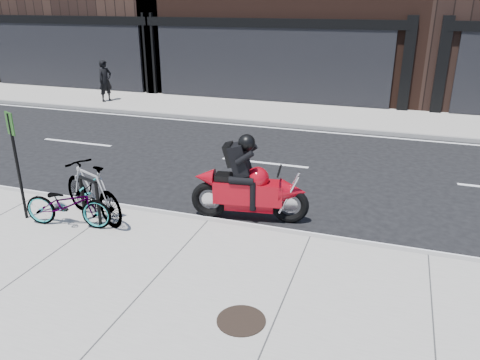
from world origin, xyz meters
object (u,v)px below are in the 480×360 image
(motorcycle, at_px, (254,186))
(pedestrian, at_px, (105,81))
(bike_rack, at_px, (90,197))
(bicycle_front, at_px, (68,204))
(manhole_cover, at_px, (241,320))
(sign_post, at_px, (16,157))
(bicycle_rear, at_px, (92,191))

(motorcycle, xyz_separation_m, pedestrian, (-9.11, 8.58, 0.26))
(bike_rack, bearing_deg, pedestrian, 122.36)
(bike_rack, relative_size, bicycle_front, 0.55)
(bicycle_front, xyz_separation_m, motorcycle, (3.12, 1.63, 0.14))
(bike_rack, height_order, pedestrian, pedestrian)
(bicycle_front, height_order, manhole_cover, bicycle_front)
(motorcycle, height_order, sign_post, sign_post)
(bicycle_rear, xyz_separation_m, pedestrian, (-6.24, 9.79, 0.27))
(motorcycle, bearing_deg, bicycle_rear, -165.89)
(bicycle_front, height_order, bicycle_rear, bicycle_rear)
(bicycle_front, height_order, motorcycle, motorcycle)
(bike_rack, distance_m, bicycle_rear, 0.25)
(bike_rack, height_order, bicycle_rear, bicycle_rear)
(bicycle_front, bearing_deg, pedestrian, 21.20)
(bicycle_front, relative_size, sign_post, 0.80)
(bicycle_rear, height_order, motorcycle, motorcycle)
(pedestrian, relative_size, sign_post, 0.80)
(motorcycle, bearing_deg, sign_post, -167.40)
(bicycle_front, xyz_separation_m, sign_post, (-1.04, 0.01, 0.81))
(bike_rack, relative_size, bicycle_rear, 0.49)
(sign_post, bearing_deg, bicycle_front, 23.13)
(motorcycle, bearing_deg, pedestrian, 128.04)
(motorcycle, xyz_separation_m, sign_post, (-4.16, -1.62, 0.67))
(bicycle_rear, bearing_deg, pedestrian, -123.86)
(bicycle_rear, bearing_deg, manhole_cover, 84.62)
(bicycle_front, distance_m, pedestrian, 11.85)
(bicycle_front, bearing_deg, motorcycle, -71.58)
(bicycle_rear, relative_size, pedestrian, 1.13)
(bicycle_front, bearing_deg, bike_rack, -69.02)
(bicycle_rear, relative_size, manhole_cover, 2.88)
(motorcycle, relative_size, sign_post, 1.12)
(bike_rack, distance_m, sign_post, 1.57)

